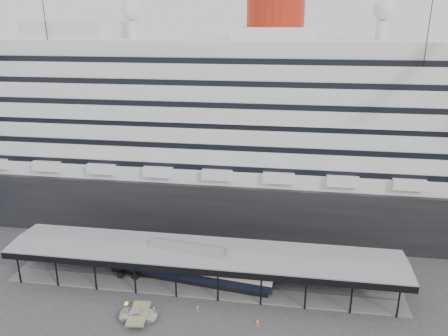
{
  "coord_description": "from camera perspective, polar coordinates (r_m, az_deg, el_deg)",
  "views": [
    {
      "loc": [
        11.27,
        -48.55,
        35.81
      ],
      "look_at": [
        2.64,
        8.0,
        16.57
      ],
      "focal_mm": 35.0,
      "sensor_mm": 36.0,
      "label": 1
    }
  ],
  "objects": [
    {
      "name": "platform_canopy",
      "position": [
        64.14,
        -2.81,
        -12.87
      ],
      "size": [
        56.0,
        9.18,
        5.3
      ],
      "color": "slate",
      "rests_on": "ground"
    },
    {
      "name": "port_truck",
      "position": [
        59.13,
        -11.06,
        -18.28
      ],
      "size": [
        4.98,
        2.72,
        1.32
      ],
      "primitive_type": "imported",
      "rotation": [
        0.0,
        0.0,
        1.69
      ],
      "color": "silver",
      "rests_on": "ground"
    },
    {
      "name": "traffic_cone_mid",
      "position": [
        59.95,
        -3.48,
        -17.71
      ],
      "size": [
        0.43,
        0.43,
        0.71
      ],
      "rotation": [
        0.0,
        0.0,
        0.18
      ],
      "color": "#E5550C",
      "rests_on": "ground"
    },
    {
      "name": "cruise_ship",
      "position": [
        83.18,
        0.73,
        6.47
      ],
      "size": [
        130.0,
        30.0,
        43.9
      ],
      "color": "black",
      "rests_on": "ground"
    },
    {
      "name": "traffic_cone_right",
      "position": [
        57.6,
        4.39,
        -19.43
      ],
      "size": [
        0.45,
        0.45,
        0.77
      ],
      "rotation": [
        0.0,
        0.0,
        0.14
      ],
      "color": "#FA4C0D",
      "rests_on": "ground"
    },
    {
      "name": "ground",
      "position": [
        61.37,
        -3.73,
        -17.15
      ],
      "size": [
        200.0,
        200.0,
        0.0
      ],
      "primitive_type": "plane",
      "color": "#363638",
      "rests_on": "ground"
    },
    {
      "name": "pullman_carriage",
      "position": [
        64.24,
        -4.66,
        -12.26
      ],
      "size": [
        25.06,
        6.49,
        24.41
      ],
      "rotation": [
        0.0,
        0.0,
        -0.13
      ],
      "color": "black",
      "rests_on": "ground"
    },
    {
      "name": "traffic_cone_left",
      "position": [
        60.28,
        -9.17,
        -17.71
      ],
      "size": [
        0.46,
        0.46,
        0.72
      ],
      "rotation": [
        0.0,
        0.0,
        0.28
      ],
      "color": "#D9490C",
      "rests_on": "ground"
    }
  ]
}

